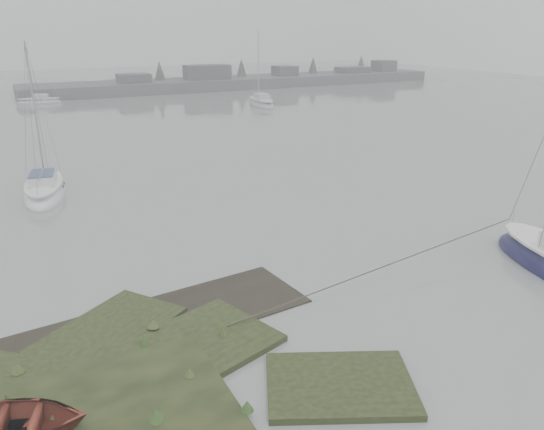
{
  "coord_description": "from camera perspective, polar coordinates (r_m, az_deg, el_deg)",
  "views": [
    {
      "loc": [
        -5.78,
        -9.25,
        8.24
      ],
      "look_at": [
        2.39,
        6.83,
        1.8
      ],
      "focal_mm": 35.0,
      "sensor_mm": 36.0,
      "label": 1
    }
  ],
  "objects": [
    {
      "name": "ground",
      "position": [
        40.52,
        -18.29,
        6.92
      ],
      "size": [
        160.0,
        160.0,
        0.0
      ],
      "primitive_type": "plane",
      "color": "slate",
      "rests_on": "ground"
    },
    {
      "name": "far_shoreline",
      "position": [
        78.62,
        -2.36,
        14.24
      ],
      "size": [
        60.0,
        8.0,
        4.15
      ],
      "color": "#4C4F51",
      "rests_on": "ground"
    },
    {
      "name": "sailboat_white",
      "position": [
        29.69,
        -23.24,
        2.41
      ],
      "size": [
        2.87,
        6.05,
        8.2
      ],
      "rotation": [
        0.0,
        0.0,
        -0.17
      ],
      "color": "white",
      "rests_on": "ground"
    },
    {
      "name": "sailboat_far_b",
      "position": [
        59.35,
        -1.17,
        11.92
      ],
      "size": [
        2.8,
        6.33,
        8.63
      ],
      "rotation": [
        0.0,
        0.0,
        -0.13
      ],
      "color": "#ABAFB6",
      "rests_on": "ground"
    },
    {
      "name": "sailboat_far_c",
      "position": [
        66.42,
        -23.77,
        11.08
      ],
      "size": [
        4.99,
        2.39,
        6.75
      ],
      "rotation": [
        0.0,
        0.0,
        1.39
      ],
      "color": "#B8BDC3",
      "rests_on": "ground"
    },
    {
      "name": "dinghy",
      "position": [
        12.85,
        -26.65,
        -19.58
      ],
      "size": [
        3.74,
        3.15,
        0.66
      ],
      "primitive_type": "imported",
      "rotation": [
        0.0,
        0.0,
        1.26
      ],
      "color": "maroon",
      "rests_on": "marsh_bank"
    }
  ]
}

